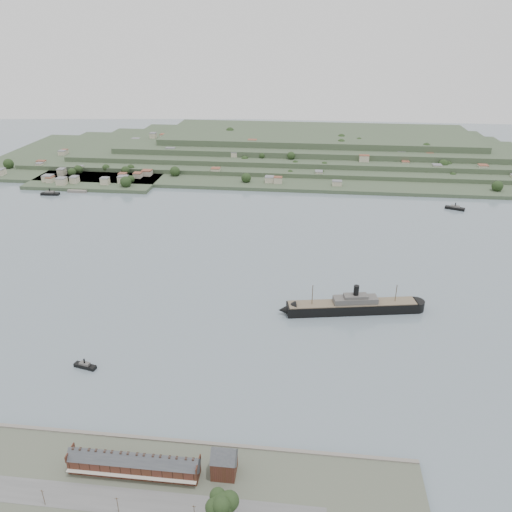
# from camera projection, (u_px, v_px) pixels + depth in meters

# --- Properties ---
(ground) EXTENTS (1400.00, 1400.00, 0.00)m
(ground) POSITION_uv_depth(u_px,v_px,m) (226.00, 288.00, 361.03)
(ground) COLOR slate
(ground) RESTS_ON ground
(terrace_row) EXTENTS (55.60, 9.80, 11.07)m
(terrace_row) POSITION_uv_depth(u_px,v_px,m) (134.00, 464.00, 207.89)
(terrace_row) COLOR #472719
(terrace_row) RESTS_ON ground
(gabled_building) EXTENTS (10.40, 10.18, 14.09)m
(gabled_building) POSITION_uv_depth(u_px,v_px,m) (224.00, 462.00, 207.09)
(gabled_building) COLOR #472719
(gabled_building) RESTS_ON ground
(far_peninsula) EXTENTS (760.00, 309.00, 30.00)m
(far_peninsula) POSITION_uv_depth(u_px,v_px,m) (291.00, 149.00, 707.06)
(far_peninsula) COLOR #33432D
(far_peninsula) RESTS_ON ground
(steamship) EXTENTS (97.20, 28.00, 23.46)m
(steamship) POSITION_uv_depth(u_px,v_px,m) (348.00, 306.00, 328.82)
(steamship) COLOR black
(steamship) RESTS_ON ground
(tugboat) EXTENTS (13.49, 6.37, 5.87)m
(tugboat) POSITION_uv_depth(u_px,v_px,m) (85.00, 366.00, 276.45)
(tugboat) COLOR black
(tugboat) RESTS_ON ground
(ferry_west) EXTENTS (20.50, 6.72, 7.58)m
(ferry_west) POSITION_uv_depth(u_px,v_px,m) (50.00, 193.00, 555.54)
(ferry_west) COLOR black
(ferry_west) RESTS_ON ground
(ferry_east) EXTENTS (19.84, 12.17, 7.21)m
(ferry_east) POSITION_uv_depth(u_px,v_px,m) (455.00, 208.00, 512.21)
(ferry_east) COLOR black
(ferry_east) RESTS_ON ground
(fig_tree) EXTENTS (12.42, 10.76, 13.87)m
(fig_tree) POSITION_uv_depth(u_px,v_px,m) (222.00, 505.00, 186.25)
(fig_tree) COLOR #493721
(fig_tree) RESTS_ON ground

